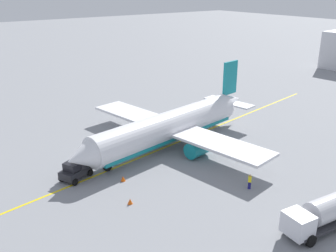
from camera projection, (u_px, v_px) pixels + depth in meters
The scene contains 8 objects.
ground_plane at pixel (168, 146), 53.16m from camera, with size 400.00×400.00×0.00m, color gray.
airplane at pixel (170, 127), 52.48m from camera, with size 32.79×30.38×9.95m.
fuel_tanker at pixel (327, 212), 34.92m from camera, with size 9.92×3.72×3.15m.
pushback_tug at pixel (75, 171), 44.00m from camera, with size 4.11×3.50×2.20m.
refueling_worker at pixel (250, 182), 42.01m from camera, with size 0.63×0.61×1.71m.
safety_cone_nose at pixel (123, 178), 43.75m from camera, with size 0.56×0.56×0.62m, color #F2590F.
safety_cone_wingtip at pixel (130, 201), 39.22m from camera, with size 0.53×0.53×0.59m, color #F2590F.
taxi_line_marking at pixel (168, 146), 53.16m from camera, with size 75.43×0.30×0.01m, color yellow.
Camera 1 is at (28.95, 39.26, 21.31)m, focal length 40.93 mm.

